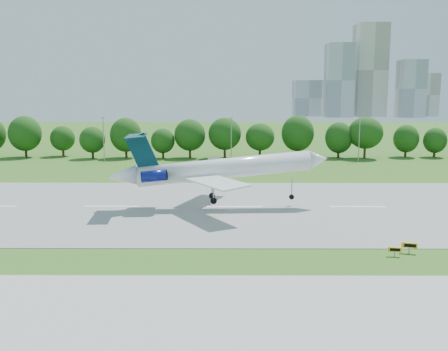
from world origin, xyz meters
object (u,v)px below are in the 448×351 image
at_px(airliner, 213,169).
at_px(service_vehicle_b, 211,164).
at_px(taxi_sign_left, 395,250).
at_px(service_vehicle_a, 216,159).

height_order(airliner, service_vehicle_b, airliner).
bearing_deg(taxi_sign_left, service_vehicle_b, 116.70).
height_order(taxi_sign_left, service_vehicle_b, service_vehicle_b).
relative_size(airliner, taxi_sign_left, 24.00).
height_order(taxi_sign_left, service_vehicle_a, service_vehicle_a).
bearing_deg(taxi_sign_left, airliner, 139.49).
distance_m(taxi_sign_left, service_vehicle_a, 85.97).
distance_m(service_vehicle_a, service_vehicle_b, 9.93).
distance_m(airliner, service_vehicle_b, 48.67).
bearing_deg(airliner, service_vehicle_a, 85.74).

